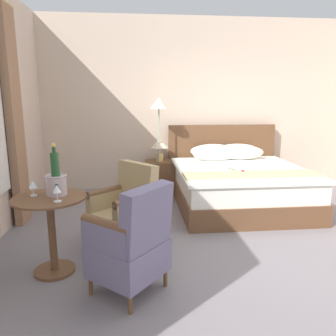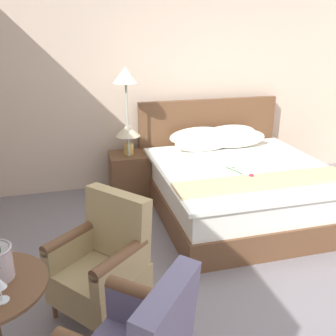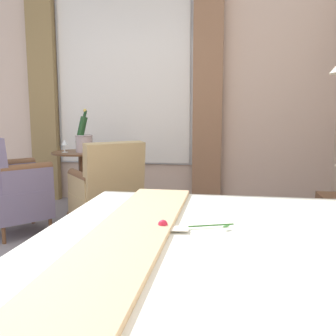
{
  "view_description": "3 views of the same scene",
  "coord_description": "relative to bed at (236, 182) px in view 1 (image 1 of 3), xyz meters",
  "views": [
    {
      "loc": [
        -1.18,
        -3.21,
        1.61
      ],
      "look_at": [
        -0.81,
        0.54,
        0.81
      ],
      "focal_mm": 35.0,
      "sensor_mm": 36.0,
      "label": 1
    },
    {
      "loc": [
        -1.44,
        -2.14,
        2.03
      ],
      "look_at": [
        -0.67,
        0.76,
        0.91
      ],
      "focal_mm": 40.0,
      "sensor_mm": 36.0,
      "label": 2
    },
    {
      "loc": [
        2.02,
        1.35,
        1.17
      ],
      "look_at": [
        -0.83,
        0.89,
        0.75
      ],
      "focal_mm": 40.0,
      "sensor_mm": 36.0,
      "label": 3
    }
  ],
  "objects": [
    {
      "name": "bed",
      "position": [
        0.0,
        0.0,
        0.0
      ],
      "size": [
        1.92,
        2.07,
        1.15
      ],
      "color": "brown",
      "rests_on": "ground"
    },
    {
      "name": "nightstand",
      "position": [
        -1.13,
        0.71,
        -0.07
      ],
      "size": [
        0.5,
        0.43,
        0.56
      ],
      "color": "brown",
      "rests_on": "ground"
    },
    {
      "name": "armchair_facing_bed",
      "position": [
        -1.58,
        -2.24,
        0.09
      ],
      "size": [
        0.76,
        0.76,
        0.95
      ],
      "color": "brown",
      "rests_on": "ground"
    },
    {
      "name": "wall_headboard_side",
      "position": [
        -0.35,
        1.13,
        1.14
      ],
      "size": [
        5.69,
        0.12,
        2.98
      ],
      "color": "beige",
      "rests_on": "ground"
    },
    {
      "name": "floor_lamp_brass",
      "position": [
        -1.15,
        0.64,
        0.96
      ],
      "size": [
        0.3,
        0.3,
        1.63
      ],
      "color": "#B0B8A5",
      "rests_on": "ground"
    },
    {
      "name": "wine_glass_near_bucket",
      "position": [
        -2.47,
        -1.78,
        0.49
      ],
      "size": [
        0.08,
        0.08,
        0.14
      ],
      "color": "white",
      "rests_on": "side_table_round"
    },
    {
      "name": "side_table_round",
      "position": [
        -2.32,
        -1.84,
        0.12
      ],
      "size": [
        0.66,
        0.66,
        0.74
      ],
      "color": "brown",
      "rests_on": "ground"
    },
    {
      "name": "champagne_bucket",
      "position": [
        -2.26,
        -1.78,
        0.53
      ],
      "size": [
        0.2,
        0.2,
        0.48
      ],
      "color": "#B9A9AF",
      "rests_on": "side_table_round"
    },
    {
      "name": "ground_plane",
      "position": [
        -0.35,
        -1.55,
        -0.35
      ],
      "size": [
        7.07,
        7.07,
        0.0
      ],
      "primitive_type": "plane",
      "color": "gray"
    },
    {
      "name": "bedside_lamp",
      "position": [
        -1.13,
        0.71,
        0.49
      ],
      "size": [
        0.3,
        0.3,
        0.38
      ],
      "color": "tan",
      "rests_on": "nightstand"
    },
    {
      "name": "armchair_by_window",
      "position": [
        -1.66,
        -1.31,
        0.06
      ],
      "size": [
        0.81,
        0.8,
        0.92
      ],
      "color": "brown",
      "rests_on": "ground"
    },
    {
      "name": "wine_glass_near_edge",
      "position": [
        -2.21,
        -1.98,
        0.49
      ],
      "size": [
        0.07,
        0.07,
        0.14
      ],
      "color": "white",
      "rests_on": "side_table_round"
    }
  ]
}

